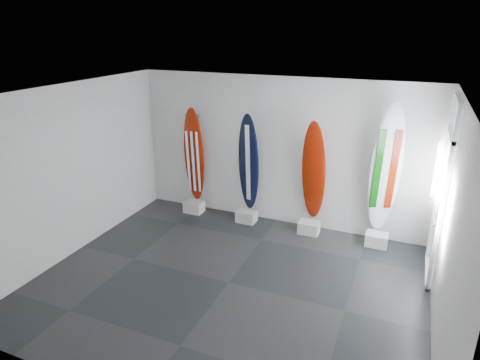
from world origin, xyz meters
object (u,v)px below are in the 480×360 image
at_px(surfboard_navy, 249,163).
at_px(surfboard_swiss, 314,172).
at_px(surfboard_usa, 194,155).
at_px(surfboard_italy, 386,170).

xyz_separation_m(surfboard_navy, surfboard_swiss, (1.34, 0.00, -0.00)).
height_order(surfboard_navy, surfboard_swiss, surfboard_navy).
bearing_deg(surfboard_usa, surfboard_italy, -1.36).
bearing_deg(surfboard_italy, surfboard_swiss, 160.86).
height_order(surfboard_usa, surfboard_swiss, surfboard_usa).
distance_m(surfboard_navy, surfboard_italy, 2.64).
bearing_deg(surfboard_swiss, surfboard_italy, 3.48).
relative_size(surfboard_usa, surfboard_italy, 0.84).
distance_m(surfboard_usa, surfboard_swiss, 2.59).
xyz_separation_m(surfboard_usa, surfboard_swiss, (2.59, 0.00, -0.02)).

